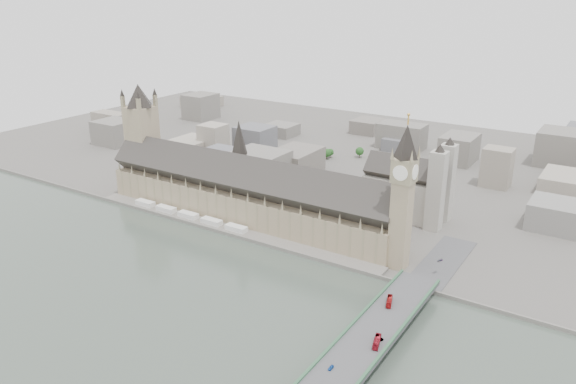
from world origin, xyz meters
The scene contains 19 objects.
ground centered at (0.00, 0.00, 0.00)m, with size 900.00×900.00×0.00m, color #595651.
river_thames centered at (0.00, -165.00, 0.00)m, with size 600.00×600.00×0.00m, color #404B42.
embankment_wall centered at (0.00, -15.00, 1.50)m, with size 600.00×1.50×3.00m, color slate.
river_terrace centered at (0.00, -7.50, 1.00)m, with size 270.00×15.00×2.00m, color slate.
terrace_tents centered at (-40.00, -7.00, 4.00)m, with size 118.00×7.00×4.00m.
palace_of_westminster centered at (0.00, 19.70, 22.71)m, with size 265.00×40.73×55.44m.
elizabeth_tower centered at (138.00, 8.00, 58.09)m, with size 17.00×17.00×107.50m.
victoria_tower centered at (-122.00, 26.00, 55.20)m, with size 30.00×30.00×100.00m.
central_tower centered at (-10.00, 26.00, 57.92)m, with size 13.00×13.00×48.00m.
westminster_bridge centered at (162.00, -87.50, 5.12)m, with size 25.00×325.00×10.25m, color #474749.
bridge_parapets centered at (162.00, -132.00, 10.82)m, with size 25.00×235.00×1.15m, color #376444, non-canonical shape.
westminster_abbey centered at (110.92, 95.00, 25.08)m, with size 68.00×36.00×64.00m.
city_skyline_inland centered at (0.00, 245.00, 19.00)m, with size 720.00×360.00×38.00m, color gray, non-canonical shape.
park_trees centered at (-10.00, 60.00, 7.50)m, with size 110.00×30.00×15.00m, color #1C4418, non-canonical shape.
red_bus_north centered at (158.50, -55.87, 11.93)m, with size 2.83×12.08×3.36m, color #9F1213.
red_bus_south centered at (168.57, -95.59, 11.94)m, with size 2.85×12.16×3.39m, color maroon.
car_blue centered at (158.14, -125.27, 10.94)m, with size 1.64×4.07×1.39m, color #184C9E.
car_silver centered at (168.74, -92.14, 10.92)m, with size 1.42×4.06×1.34m, color gray.
car_approach centered at (165.83, 11.70, 10.88)m, with size 1.77×4.35×1.26m, color gray.
Camera 1 is at (260.63, -323.18, 182.01)m, focal length 35.00 mm.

